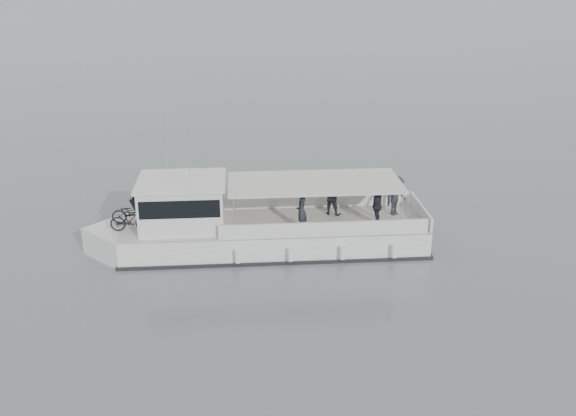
{
  "coord_description": "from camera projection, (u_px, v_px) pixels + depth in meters",
  "views": [
    {
      "loc": [
        -0.45,
        -24.86,
        10.15
      ],
      "look_at": [
        -1.71,
        -3.1,
        1.6
      ],
      "focal_mm": 40.0,
      "sensor_mm": 36.0,
      "label": 1
    }
  ],
  "objects": [
    {
      "name": "ground",
      "position": [
        333.0,
        217.0,
        26.79
      ],
      "size": [
        1400.0,
        1400.0,
        0.0
      ],
      "primitive_type": "plane",
      "color": "#525A61",
      "rests_on": "ground"
    },
    {
      "name": "tour_boat",
      "position": [
        245.0,
        227.0,
        23.63
      ],
      "size": [
        12.73,
        4.56,
        5.29
      ],
      "rotation": [
        0.0,
        0.0,
        0.14
      ],
      "color": "white",
      "rests_on": "ground"
    }
  ]
}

